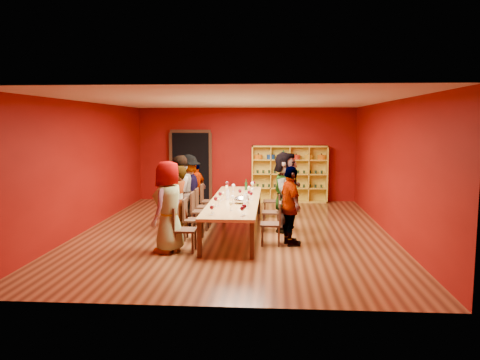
{
  "coord_description": "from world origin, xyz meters",
  "views": [
    {
      "loc": [
        0.86,
        -10.61,
        2.49
      ],
      "look_at": [
        0.08,
        0.48,
        1.15
      ],
      "focal_mm": 35.0,
      "sensor_mm": 36.0,
      "label": 1
    }
  ],
  "objects_px": {
    "tasting_table": "(235,202)",
    "chair_person_left_2": "(197,209)",
    "chair_person_right_2": "(274,210)",
    "chair_person_right_4": "(274,199)",
    "chair_person_left_1": "(190,217)",
    "person_right_4": "(284,188)",
    "person_left_1": "(178,203)",
    "person_left_4": "(196,189)",
    "spittoon_bowl": "(242,200)",
    "person_left_2": "(179,193)",
    "chair_person_left_3": "(201,204)",
    "person_right_1": "(291,206)",
    "person_left_0": "(168,207)",
    "person_left_3": "(188,189)",
    "shelving_unit": "(289,171)",
    "chair_person_left_4": "(206,199)",
    "wine_bottle": "(246,186)",
    "person_right_2": "(285,192)",
    "chair_person_right_1": "(275,221)",
    "chair_person_left_0": "(181,227)"
  },
  "relations": [
    {
      "from": "person_left_1",
      "to": "chair_person_right_4",
      "type": "height_order",
      "value": "person_left_1"
    },
    {
      "from": "shelving_unit",
      "to": "chair_person_right_4",
      "type": "xyz_separation_m",
      "value": [
        -0.49,
        -2.57,
        -0.49
      ]
    },
    {
      "from": "spittoon_bowl",
      "to": "chair_person_right_1",
      "type": "bearing_deg",
      "value": -41.58
    },
    {
      "from": "person_left_1",
      "to": "chair_person_right_2",
      "type": "xyz_separation_m",
      "value": [
        2.07,
        0.98,
        -0.3
      ]
    },
    {
      "from": "chair_person_left_4",
      "to": "chair_person_right_1",
      "type": "distance_m",
      "value": 3.3
    },
    {
      "from": "shelving_unit",
      "to": "chair_person_left_2",
      "type": "bearing_deg",
      "value": -119.0
    },
    {
      "from": "chair_person_left_3",
      "to": "person_right_2",
      "type": "relative_size",
      "value": 0.48
    },
    {
      "from": "chair_person_left_3",
      "to": "person_right_1",
      "type": "relative_size",
      "value": 0.54
    },
    {
      "from": "shelving_unit",
      "to": "person_left_2",
      "type": "distance_m",
      "value": 4.98
    },
    {
      "from": "person_left_4",
      "to": "chair_person_right_4",
      "type": "bearing_deg",
      "value": 116.83
    },
    {
      "from": "chair_person_left_4",
      "to": "chair_person_right_2",
      "type": "bearing_deg",
      "value": -38.69
    },
    {
      "from": "shelving_unit",
      "to": "chair_person_right_1",
      "type": "distance_m",
      "value": 5.49
    },
    {
      "from": "chair_person_left_0",
      "to": "chair_person_right_1",
      "type": "bearing_deg",
      "value": 19.56
    },
    {
      "from": "person_left_0",
      "to": "person_left_3",
      "type": "xyz_separation_m",
      "value": [
        -0.08,
        2.56,
        -0.02
      ]
    },
    {
      "from": "chair_person_right_4",
      "to": "spittoon_bowl",
      "type": "relative_size",
      "value": 2.63
    },
    {
      "from": "chair_person_right_2",
      "to": "chair_person_right_4",
      "type": "height_order",
      "value": "same"
    },
    {
      "from": "chair_person_right_4",
      "to": "chair_person_left_3",
      "type": "bearing_deg",
      "value": -152.19
    },
    {
      "from": "chair_person_left_3",
      "to": "person_right_2",
      "type": "height_order",
      "value": "person_right_2"
    },
    {
      "from": "person_left_1",
      "to": "chair_person_left_3",
      "type": "height_order",
      "value": "person_left_1"
    },
    {
      "from": "person_right_1",
      "to": "chair_person_right_4",
      "type": "bearing_deg",
      "value": -10.63
    },
    {
      "from": "chair_person_left_2",
      "to": "person_left_2",
      "type": "bearing_deg",
      "value": 180.0
    },
    {
      "from": "tasting_table",
      "to": "person_left_0",
      "type": "xyz_separation_m",
      "value": [
        -1.15,
        -1.77,
        0.19
      ]
    },
    {
      "from": "shelving_unit",
      "to": "person_left_3",
      "type": "height_order",
      "value": "shelving_unit"
    },
    {
      "from": "person_right_4",
      "to": "spittoon_bowl",
      "type": "height_order",
      "value": "person_right_4"
    },
    {
      "from": "chair_person_left_1",
      "to": "person_right_4",
      "type": "xyz_separation_m",
      "value": [
        2.09,
        2.56,
        0.29
      ]
    },
    {
      "from": "person_right_4",
      "to": "person_left_1",
      "type": "bearing_deg",
      "value": 150.8
    },
    {
      "from": "chair_person_left_2",
      "to": "chair_person_right_4",
      "type": "height_order",
      "value": "same"
    },
    {
      "from": "chair_person_left_0",
      "to": "chair_person_left_1",
      "type": "distance_m",
      "value": 0.96
    },
    {
      "from": "person_left_1",
      "to": "person_right_1",
      "type": "xyz_separation_m",
      "value": [
        2.4,
        -0.32,
        0.02
      ]
    },
    {
      "from": "person_left_1",
      "to": "person_left_2",
      "type": "bearing_deg",
      "value": -154.83
    },
    {
      "from": "person_left_1",
      "to": "spittoon_bowl",
      "type": "distance_m",
      "value": 1.39
    },
    {
      "from": "chair_person_left_1",
      "to": "spittoon_bowl",
      "type": "height_order",
      "value": "spittoon_bowl"
    },
    {
      "from": "person_left_2",
      "to": "person_right_1",
      "type": "height_order",
      "value": "person_left_2"
    },
    {
      "from": "tasting_table",
      "to": "chair_person_left_2",
      "type": "distance_m",
      "value": 0.95
    },
    {
      "from": "person_right_4",
      "to": "wine_bottle",
      "type": "height_order",
      "value": "person_right_4"
    },
    {
      "from": "person_left_1",
      "to": "chair_person_right_4",
      "type": "xyz_separation_m",
      "value": [
        2.07,
        2.56,
        -0.3
      ]
    },
    {
      "from": "chair_person_right_2",
      "to": "person_right_2",
      "type": "bearing_deg",
      "value": -0.0
    },
    {
      "from": "person_left_3",
      "to": "person_left_4",
      "type": "height_order",
      "value": "person_left_3"
    },
    {
      "from": "chair_person_left_4",
      "to": "wine_bottle",
      "type": "relative_size",
      "value": 3.06
    },
    {
      "from": "person_right_1",
      "to": "person_right_4",
      "type": "relative_size",
      "value": 1.04
    },
    {
      "from": "chair_person_right_2",
      "to": "person_right_4",
      "type": "distance_m",
      "value": 1.63
    },
    {
      "from": "tasting_table",
      "to": "wine_bottle",
      "type": "relative_size",
      "value": 15.47
    },
    {
      "from": "shelving_unit",
      "to": "person_left_3",
      "type": "xyz_separation_m",
      "value": [
        -2.63,
        -3.53,
        -0.12
      ]
    },
    {
      "from": "person_left_1",
      "to": "person_left_4",
      "type": "distance_m",
      "value": 2.44
    },
    {
      "from": "person_left_3",
      "to": "spittoon_bowl",
      "type": "height_order",
      "value": "person_left_3"
    },
    {
      "from": "person_right_2",
      "to": "person_left_2",
      "type": "bearing_deg",
      "value": 99.46
    },
    {
      "from": "person_right_4",
      "to": "person_left_2",
      "type": "bearing_deg",
      "value": 135.64
    },
    {
      "from": "spittoon_bowl",
      "to": "tasting_table",
      "type": "bearing_deg",
      "value": 111.01
    },
    {
      "from": "chair_person_right_2",
      "to": "chair_person_left_2",
      "type": "bearing_deg",
      "value": -179.6
    },
    {
      "from": "tasting_table",
      "to": "spittoon_bowl",
      "type": "relative_size",
      "value": 13.29
    }
  ]
}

